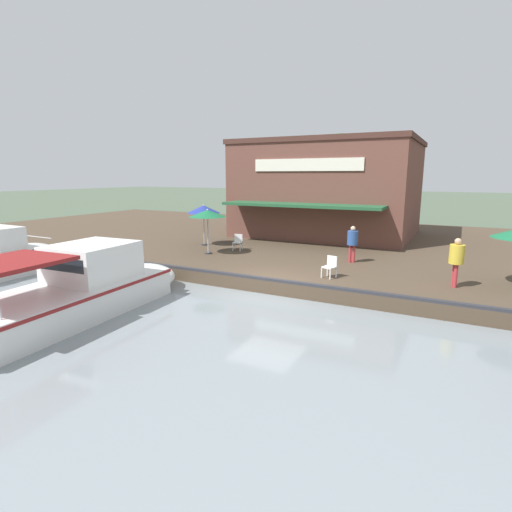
{
  "coord_description": "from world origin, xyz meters",
  "views": [
    {
      "loc": [
        13.22,
        6.37,
        4.56
      ],
      "look_at": [
        -1.0,
        -1.01,
        1.3
      ],
      "focal_mm": 28.0,
      "sensor_mm": 36.0,
      "label": 1
    }
  ],
  "objects": [
    {
      "name": "cafe_chair_mid_patio",
      "position": [
        -5.04,
        -4.21,
        1.08
      ],
      "size": [
        0.53,
        0.53,
        0.85
      ],
      "color": "white",
      "rests_on": "quay_deck"
    },
    {
      "name": "patio_umbrella_back_row",
      "position": [
        -5.5,
        -6.7,
        2.66
      ],
      "size": [
        1.87,
        1.87,
        2.32
      ],
      "color": "#B7B7B7",
      "rests_on": "quay_deck"
    },
    {
      "name": "quay_edge_fender",
      "position": [
        -0.1,
        0.0,
        0.65
      ],
      "size": [
        0.2,
        50.4,
        0.1
      ],
      "primitive_type": "cube",
      "color": "#2D2D33",
      "rests_on": "quay_deck"
    },
    {
      "name": "quay_deck",
      "position": [
        -11.0,
        0.0,
        0.3
      ],
      "size": [
        22.0,
        56.0,
        0.6
      ],
      "primitive_type": "cube",
      "color": "#4C3D2D",
      "rests_on": "ground"
    },
    {
      "name": "waterfront_restaurant",
      "position": [
        -13.15,
        -1.79,
        3.68
      ],
      "size": [
        10.67,
        11.08,
        6.15
      ],
      "color": "brown",
      "rests_on": "quay_deck"
    },
    {
      "name": "tree_behind_restaurant",
      "position": [
        -19.67,
        -3.15,
        5.69
      ],
      "size": [
        4.38,
        4.17,
        7.3
      ],
      "color": "brown",
      "rests_on": "quay_deck"
    },
    {
      "name": "person_mid_patio",
      "position": [
        -2.36,
        6.31,
        1.73
      ],
      "size": [
        0.5,
        0.5,
        1.78
      ],
      "color": "#B23338",
      "rests_on": "quay_deck"
    },
    {
      "name": "person_at_quay_edge",
      "position": [
        -4.79,
        1.99,
        1.66
      ],
      "size": [
        0.48,
        0.48,
        1.69
      ],
      "color": "#B23338",
      "rests_on": "quay_deck"
    },
    {
      "name": "motorboat_distant_upstream",
      "position": [
        4.44,
        -4.64,
        0.84
      ],
      "size": [
        8.78,
        3.23,
        2.21
      ],
      "color": "white",
      "rests_on": "river_water"
    },
    {
      "name": "cafe_chair_facing_river",
      "position": [
        -1.63,
        1.93,
        1.08
      ],
      "size": [
        0.55,
        0.55,
        0.85
      ],
      "color": "white",
      "rests_on": "quay_deck"
    },
    {
      "name": "patio_umbrella_mid_patio_left",
      "position": [
        -3.47,
        -5.05,
        2.66
      ],
      "size": [
        1.83,
        1.83,
        2.29
      ],
      "color": "#B7B7B7",
      "rests_on": "quay_deck"
    },
    {
      "name": "ground_plane",
      "position": [
        0.0,
        0.0,
        0.0
      ],
      "size": [
        220.0,
        220.0,
        0.0
      ],
      "primitive_type": "plane",
      "color": "#4C5B47"
    }
  ]
}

